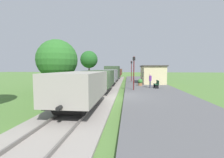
# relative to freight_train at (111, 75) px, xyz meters

# --- Properties ---
(ground_plane) EXTENTS (160.00, 160.00, 0.00)m
(ground_plane) POSITION_rel_freight_train_xyz_m (2.40, -12.69, -1.45)
(ground_plane) COLOR #517A38
(platform_slab) EXTENTS (6.00, 60.00, 0.25)m
(platform_slab) POSITION_rel_freight_train_xyz_m (5.60, -12.69, -1.33)
(platform_slab) COLOR #565659
(platform_slab) RESTS_ON ground
(track_ballast) EXTENTS (3.80, 60.00, 0.12)m
(track_ballast) POSITION_rel_freight_train_xyz_m (-0.00, -12.69, -1.39)
(track_ballast) COLOR gray
(track_ballast) RESTS_ON ground
(rail_near) EXTENTS (0.07, 60.00, 0.14)m
(rail_near) POSITION_rel_freight_train_xyz_m (0.72, -12.69, -1.26)
(rail_near) COLOR slate
(rail_near) RESTS_ON track_ballast
(rail_far) EXTENTS (0.07, 60.00, 0.14)m
(rail_far) POSITION_rel_freight_train_xyz_m (-0.72, -12.69, -1.26)
(rail_far) COLOR slate
(rail_far) RESTS_ON track_ballast
(freight_train) EXTENTS (2.50, 39.20, 2.72)m
(freight_train) POSITION_rel_freight_train_xyz_m (0.00, 0.00, 0.00)
(freight_train) COLOR gray
(freight_train) RESTS_ON rail_near
(station_hut) EXTENTS (3.50, 5.80, 2.78)m
(station_hut) POSITION_rel_freight_train_xyz_m (6.80, -1.25, 0.20)
(station_hut) COLOR beige
(station_hut) RESTS_ON platform_slab
(bench_near_hut) EXTENTS (0.42, 1.50, 0.91)m
(bench_near_hut) POSITION_rel_freight_train_xyz_m (6.37, -7.32, -0.73)
(bench_near_hut) COLOR #1E4C2D
(bench_near_hut) RESTS_ON platform_slab
(bench_down_platform) EXTENTS (0.42, 1.50, 0.91)m
(bench_down_platform) POSITION_rel_freight_train_xyz_m (6.37, 2.99, -0.73)
(bench_down_platform) COLOR #1E4C2D
(bench_down_platform) RESTS_ON platform_slab
(person_waiting) EXTENTS (0.25, 0.39, 1.71)m
(person_waiting) POSITION_rel_freight_train_xyz_m (5.60, -7.35, -0.27)
(person_waiting) COLOR #474C66
(person_waiting) RESTS_ON platform_slab
(potted_planter) EXTENTS (0.64, 0.64, 0.92)m
(potted_planter) POSITION_rel_freight_train_xyz_m (4.60, -5.13, -0.73)
(potted_planter) COLOR #9E6642
(potted_planter) RESTS_ON platform_slab
(lamp_post_near) EXTENTS (0.28, 0.28, 3.70)m
(lamp_post_near) POSITION_rel_freight_train_xyz_m (3.56, -9.21, 1.35)
(lamp_post_near) COLOR #591414
(lamp_post_near) RESTS_ON platform_slab
(lamp_post_far) EXTENTS (0.28, 0.28, 3.70)m
(lamp_post_far) POSITION_rel_freight_train_xyz_m (3.56, 1.28, 1.35)
(lamp_post_far) COLOR #591414
(lamp_post_far) RESTS_ON platform_slab
(tree_trackside_mid) EXTENTS (4.22, 4.22, 5.62)m
(tree_trackside_mid) POSITION_rel_freight_train_xyz_m (-4.51, -10.38, 2.05)
(tree_trackside_mid) COLOR #4C3823
(tree_trackside_mid) RESTS_ON ground
(tree_trackside_far) EXTENTS (3.68, 3.68, 5.58)m
(tree_trackside_far) POSITION_rel_freight_train_xyz_m (-7.84, -3.51, 2.27)
(tree_trackside_far) COLOR #4C3823
(tree_trackside_far) RESTS_ON ground
(tree_field_left) EXTENTS (3.48, 3.48, 6.08)m
(tree_field_left) POSITION_rel_freight_train_xyz_m (-4.89, 4.15, 2.87)
(tree_field_left) COLOR #4C3823
(tree_field_left) RESTS_ON ground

